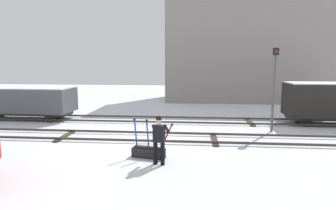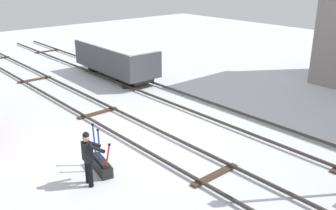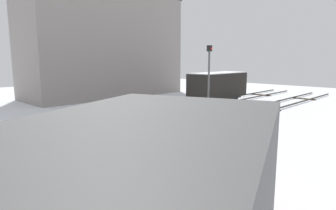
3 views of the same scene
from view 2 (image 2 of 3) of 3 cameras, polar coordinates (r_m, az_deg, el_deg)
ground_plane at (r=14.25m, az=-3.37°, el=-5.28°), size 60.00×60.00×0.00m
track_main_line at (r=14.21m, az=-3.38°, el=-4.89°), size 44.00×1.94×0.18m
track_siding_near at (r=16.67m, az=7.32°, el=-1.11°), size 44.00×1.94×0.18m
switch_lever_frame at (r=12.22m, az=-10.23°, el=-8.88°), size 1.57×0.59×1.45m
rail_worker at (r=11.24m, az=-12.08°, el=-7.53°), size 0.62×0.69×1.73m
freight_car_mid_siding at (r=22.18m, az=-8.03°, el=7.10°), size 6.15×2.23×1.99m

